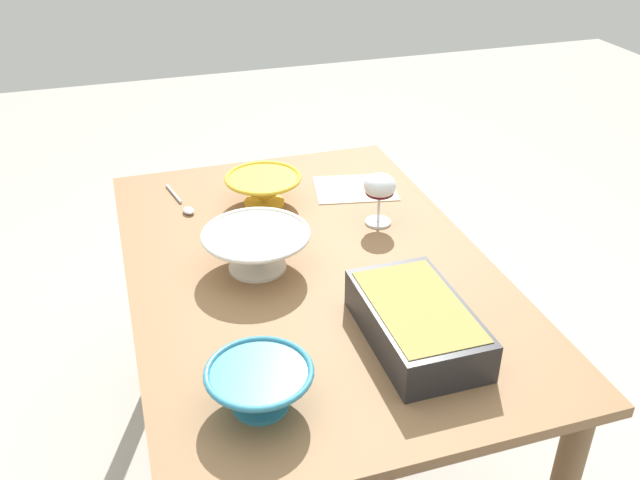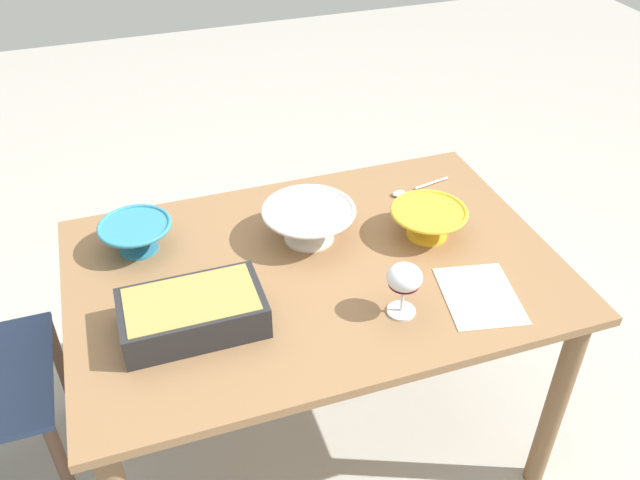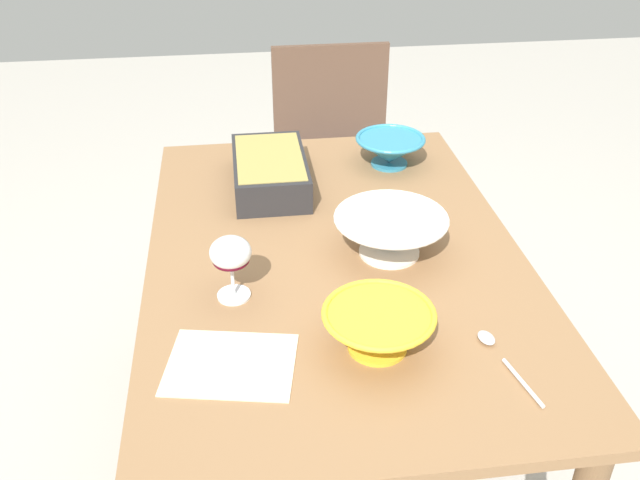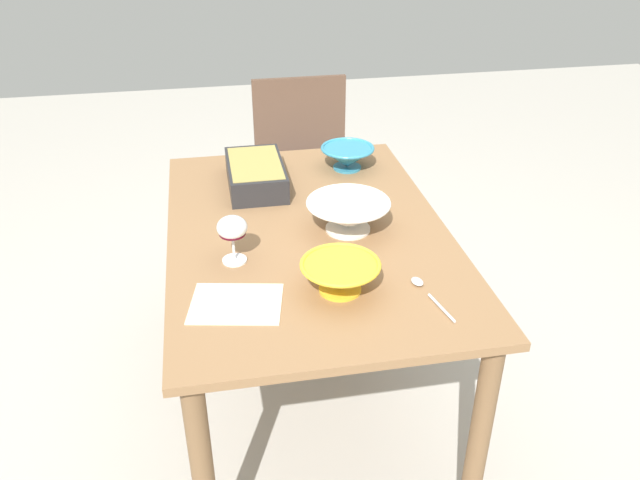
# 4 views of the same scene
# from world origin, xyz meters

# --- Properties ---
(ground_plane) EXTENTS (8.00, 8.00, 0.00)m
(ground_plane) POSITION_xyz_m (0.00, 0.00, 0.00)
(ground_plane) COLOR #B2ADA3
(dining_table) EXTENTS (1.31, 0.88, 0.73)m
(dining_table) POSITION_xyz_m (0.00, 0.00, 0.62)
(dining_table) COLOR olive
(dining_table) RESTS_ON ground_plane
(chair) EXTENTS (0.39, 0.46, 0.89)m
(chair) POSITION_xyz_m (-1.02, 0.15, 0.49)
(chair) COLOR #334772
(chair) RESTS_ON ground_plane
(wine_glass) EXTENTS (0.09, 0.09, 0.15)m
(wine_glass) POSITION_xyz_m (0.15, -0.24, 0.83)
(wine_glass) COLOR white
(wine_glass) RESTS_ON dining_table
(casserole_dish) EXTENTS (0.34, 0.20, 0.09)m
(casserole_dish) POSITION_xyz_m (-0.35, -0.13, 0.78)
(casserole_dish) COLOR #262628
(casserole_dish) RESTS_ON dining_table
(mixing_bowl) EXTENTS (0.26, 0.26, 0.10)m
(mixing_bowl) POSITION_xyz_m (0.02, 0.12, 0.78)
(mixing_bowl) COLOR white
(mixing_bowl) RESTS_ON dining_table
(small_bowl) EXTENTS (0.22, 0.22, 0.09)m
(small_bowl) POSITION_xyz_m (0.35, 0.03, 0.78)
(small_bowl) COLOR yellow
(small_bowl) RESTS_ON dining_table
(serving_bowl) EXTENTS (0.20, 0.20, 0.09)m
(serving_bowl) POSITION_xyz_m (-0.44, 0.23, 0.78)
(serving_bowl) COLOR teal
(serving_bowl) RESTS_ON dining_table
(serving_spoon) EXTENTS (0.21, 0.06, 0.01)m
(serving_spoon) POSITION_xyz_m (0.40, 0.25, 0.73)
(serving_spoon) COLOR silver
(serving_spoon) RESTS_ON dining_table
(napkin) EXTENTS (0.23, 0.27, 0.00)m
(napkin) POSITION_xyz_m (0.36, -0.25, 0.73)
(napkin) COLOR beige
(napkin) RESTS_ON dining_table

